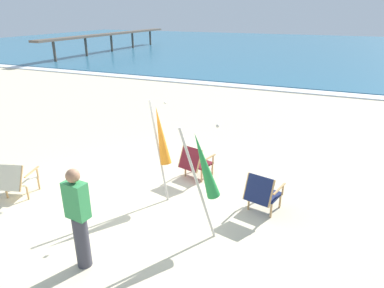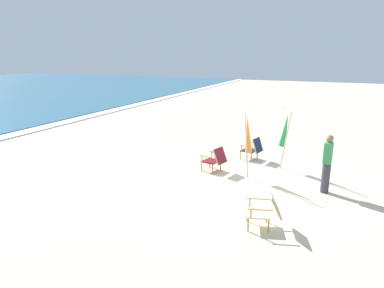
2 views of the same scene
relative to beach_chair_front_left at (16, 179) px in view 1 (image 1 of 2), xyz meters
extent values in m
plane|color=beige|center=(2.50, 0.72, -0.43)|extent=(80.00, 80.00, 0.00)
cube|color=#2D6684|center=(2.50, 33.03, -0.38)|extent=(80.00, 40.00, 0.10)
cube|color=white|center=(2.50, 12.73, -0.40)|extent=(80.00, 1.10, 0.06)
cube|color=beige|center=(-0.05, 0.16, -0.11)|extent=(0.64, 0.61, 0.04)
cube|color=beige|center=(0.06, -0.18, 0.13)|extent=(0.55, 0.39, 0.48)
cylinder|color=tan|center=(-0.33, 0.29, -0.27)|extent=(0.04, 0.04, 0.32)
cylinder|color=tan|center=(0.11, 0.43, -0.27)|extent=(0.04, 0.04, 0.32)
cylinder|color=tan|center=(-0.21, -0.12, -0.27)|extent=(0.04, 0.04, 0.32)
cylinder|color=tan|center=(0.24, 0.02, -0.27)|extent=(0.04, 0.04, 0.32)
cube|color=tan|center=(-0.31, 0.06, 0.11)|extent=(0.19, 0.52, 0.02)
cylinder|color=tan|center=(-0.36, 0.24, 0.00)|extent=(0.04, 0.04, 0.22)
cube|color=tan|center=(0.23, 0.22, 0.11)|extent=(0.19, 0.52, 0.02)
cylinder|color=tan|center=(0.17, 0.40, 0.00)|extent=(0.04, 0.04, 0.22)
cylinder|color=tan|center=(0.30, -0.11, 0.13)|extent=(0.12, 0.27, 0.48)
cube|color=#19234C|center=(4.80, 1.60, -0.11)|extent=(0.61, 0.58, 0.04)
cube|color=#19234C|center=(4.73, 1.28, 0.14)|extent=(0.53, 0.31, 0.50)
cylinder|color=tan|center=(4.62, 1.86, -0.27)|extent=(0.04, 0.04, 0.32)
cylinder|color=tan|center=(5.08, 1.76, -0.27)|extent=(0.04, 0.04, 0.32)
cylinder|color=tan|center=(4.53, 1.44, -0.27)|extent=(0.04, 0.04, 0.32)
cylinder|color=tan|center=(4.98, 1.34, -0.27)|extent=(0.04, 0.04, 0.32)
cube|color=tan|center=(4.52, 1.64, 0.11)|extent=(0.15, 0.52, 0.02)
cylinder|color=tan|center=(4.57, 1.83, 0.00)|extent=(0.04, 0.04, 0.22)
cube|color=tan|center=(5.07, 1.52, 0.11)|extent=(0.15, 0.52, 0.02)
cylinder|color=tan|center=(5.11, 1.70, 0.00)|extent=(0.04, 0.04, 0.22)
cylinder|color=tan|center=(4.48, 1.34, 0.14)|extent=(0.09, 0.22, 0.50)
cylinder|color=tan|center=(4.98, 1.22, 0.14)|extent=(0.09, 0.22, 0.50)
cube|color=maroon|center=(3.08, 2.42, -0.11)|extent=(0.62, 0.59, 0.04)
cube|color=maroon|center=(2.99, 2.08, 0.13)|extent=(0.54, 0.35, 0.49)
cylinder|color=tan|center=(2.90, 2.68, -0.27)|extent=(0.04, 0.04, 0.32)
cylinder|color=tan|center=(3.36, 2.57, -0.27)|extent=(0.04, 0.04, 0.32)
cylinder|color=tan|center=(2.80, 2.26, -0.27)|extent=(0.04, 0.04, 0.32)
cylinder|color=tan|center=(3.25, 2.15, -0.27)|extent=(0.04, 0.04, 0.32)
cube|color=tan|center=(2.80, 2.46, 0.11)|extent=(0.16, 0.52, 0.02)
cylinder|color=tan|center=(2.84, 2.65, 0.00)|extent=(0.04, 0.04, 0.22)
cube|color=tan|center=(3.34, 2.33, 0.11)|extent=(0.16, 0.52, 0.02)
cylinder|color=tan|center=(3.39, 2.51, 0.00)|extent=(0.04, 0.04, 0.22)
cylinder|color=tan|center=(2.75, 2.15, 0.13)|extent=(0.10, 0.24, 0.49)
cylinder|color=tan|center=(3.24, 2.02, 0.13)|extent=(0.10, 0.24, 0.49)
cylinder|color=#B7B2A8|center=(3.95, 0.23, 0.58)|extent=(0.56, 0.36, 2.03)
cone|color=#23843D|center=(4.04, 0.28, 0.94)|extent=(0.57, 0.46, 1.17)
sphere|color=#B7B2A8|center=(4.20, 0.37, 1.59)|extent=(0.06, 0.06, 0.06)
cylinder|color=#B7B2A8|center=(2.72, 1.17, 0.61)|extent=(0.42, 0.11, 2.07)
cone|color=orange|center=(2.78, 1.16, 0.97)|extent=(0.45, 0.29, 1.18)
sphere|color=#B7B2A8|center=(2.90, 1.14, 1.64)|extent=(0.06, 0.06, 0.06)
cylinder|color=#383842|center=(2.61, -1.09, 0.00)|extent=(0.22, 0.22, 0.86)
cube|color=#338C4C|center=(2.61, -1.09, 0.71)|extent=(0.36, 0.23, 0.56)
sphere|color=#9E7051|center=(2.61, -1.09, 1.10)|extent=(0.20, 0.20, 0.20)
cube|color=brown|center=(-13.62, 22.32, 1.22)|extent=(0.90, 17.52, 0.16)
cylinder|color=brown|center=(-13.62, 15.31, 0.40)|extent=(0.20, 0.20, 1.64)
cylinder|color=brown|center=(-13.62, 18.82, 0.40)|extent=(0.20, 0.20, 1.64)
cylinder|color=brown|center=(-13.62, 22.32, 0.40)|extent=(0.20, 0.20, 1.64)
cylinder|color=brown|center=(-13.62, 25.83, 0.40)|extent=(0.20, 0.20, 1.64)
cylinder|color=brown|center=(-13.62, 29.33, 0.40)|extent=(0.20, 0.20, 1.64)
camera|label=1|loc=(5.80, -4.32, 3.24)|focal=32.00mm
camera|label=2|loc=(-6.90, -1.26, 3.28)|focal=32.00mm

